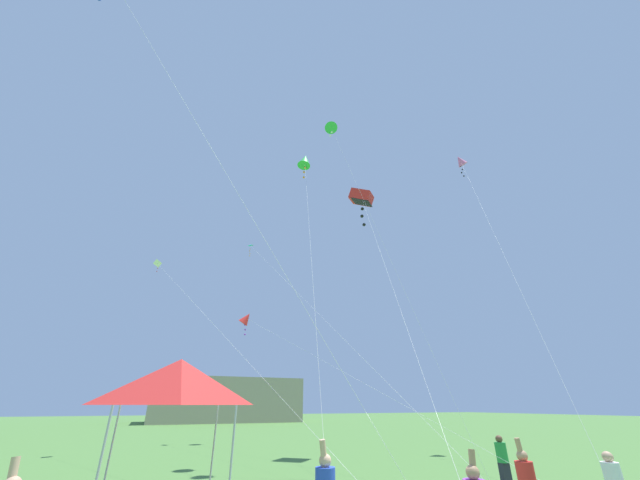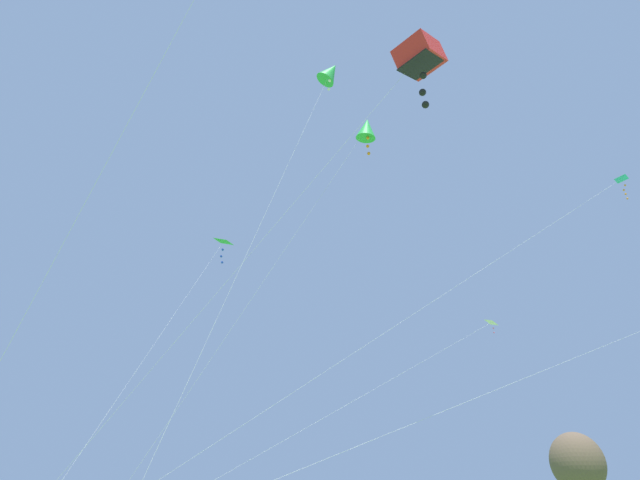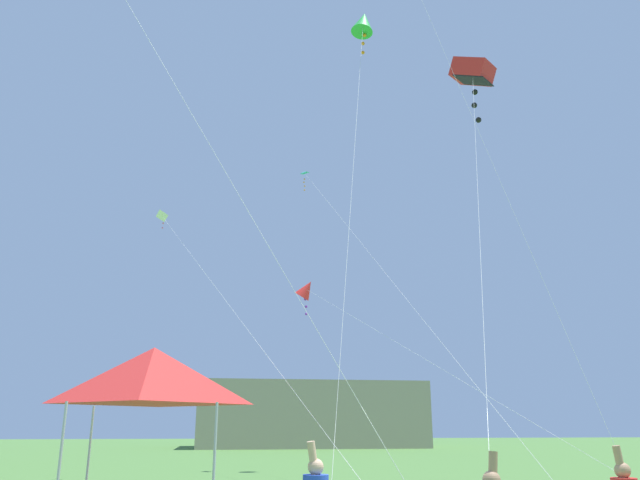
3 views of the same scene
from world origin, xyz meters
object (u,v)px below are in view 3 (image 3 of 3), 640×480
object	(u,v)px
kite_white_delta_4	(165,220)
kite_cyan_delta_1	(308,177)
festival_tent	(152,376)
kite_red_box_6	(473,73)
kite_green_diamond_7	(363,23)
kite_red_diamond_0	(306,289)

from	to	relation	value
kite_white_delta_4	kite_cyan_delta_1	bearing A→B (deg)	28.09
festival_tent	kite_red_box_6	size ratio (longest dim) A/B	0.21
festival_tent	kite_white_delta_4	xyz separation A→B (m)	(-1.49, 15.65, 8.44)
kite_cyan_delta_1	festival_tent	bearing A→B (deg)	-106.79
festival_tent	kite_cyan_delta_1	bearing A→B (deg)	73.21
kite_cyan_delta_1	kite_white_delta_4	distance (m)	9.41
kite_cyan_delta_1	kite_red_box_6	bearing A→B (deg)	-59.06
kite_cyan_delta_1	kite_green_diamond_7	bearing A→B (deg)	-86.19
festival_tent	kite_red_box_6	bearing A→B (deg)	39.08
kite_white_delta_4	kite_red_box_6	size ratio (longest dim) A/B	1.16
kite_white_delta_4	kite_red_box_6	xyz separation A→B (m)	(13.37, -6.00, 5.60)
kite_white_delta_4	festival_tent	bearing A→B (deg)	-84.57
kite_red_diamond_0	kite_cyan_delta_1	world-z (taller)	kite_cyan_delta_1
kite_green_diamond_7	kite_white_delta_4	bearing A→B (deg)	138.59
kite_cyan_delta_1	kite_green_diamond_7	xyz separation A→B (m)	(0.74, -11.13, 2.47)
kite_white_delta_4	kite_green_diamond_7	world-z (taller)	kite_green_diamond_7
festival_tent	kite_red_diamond_0	world-z (taller)	kite_red_diamond_0
kite_white_delta_4	kite_red_diamond_0	bearing A→B (deg)	29.36
kite_cyan_delta_1	kite_white_delta_4	world-z (taller)	kite_cyan_delta_1
festival_tent	kite_red_box_6	world-z (taller)	kite_red_box_6
kite_white_delta_4	kite_red_box_6	world-z (taller)	kite_red_box_6
festival_tent	kite_red_diamond_0	size ratio (longest dim) A/B	0.15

